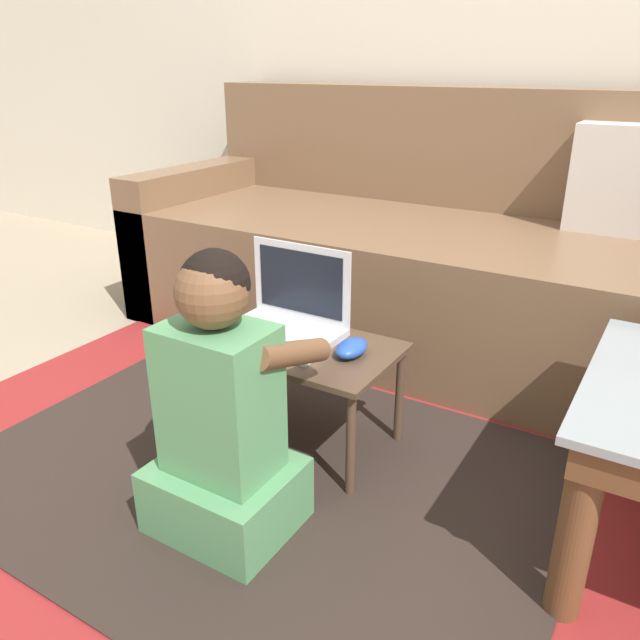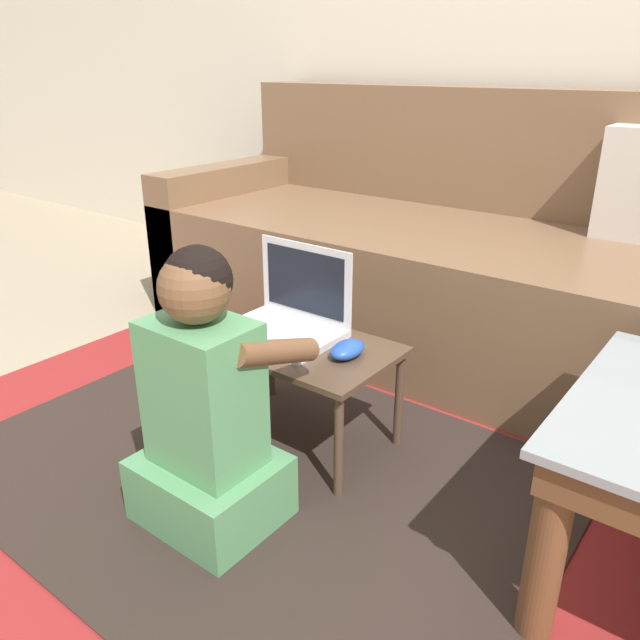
# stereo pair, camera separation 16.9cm
# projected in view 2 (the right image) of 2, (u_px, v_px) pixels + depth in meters

# --- Properties ---
(ground_plane) EXTENTS (16.00, 16.00, 0.00)m
(ground_plane) POSITION_uv_depth(u_px,v_px,m) (280.00, 476.00, 1.66)
(ground_plane) COLOR gray
(area_rug) EXTENTS (2.15, 1.57, 0.01)m
(area_rug) POSITION_uv_depth(u_px,v_px,m) (255.00, 470.00, 1.67)
(area_rug) COLOR maroon
(area_rug) RESTS_ON ground_plane
(couch) EXTENTS (2.16, 0.94, 0.93)m
(couch) POSITION_uv_depth(u_px,v_px,m) (439.00, 258.00, 2.40)
(couch) COLOR brown
(couch) RESTS_ON ground_plane
(laptop_desk) EXTENTS (0.53, 0.33, 0.31)m
(laptop_desk) POSITION_uv_depth(u_px,v_px,m) (299.00, 356.00, 1.71)
(laptop_desk) COLOR #4C3828
(laptop_desk) RESTS_ON ground_plane
(laptop) EXTENTS (0.32, 0.23, 0.24)m
(laptop) POSITION_uv_depth(u_px,v_px,m) (286.00, 320.00, 1.75)
(laptop) COLOR silver
(laptop) RESTS_ON laptop_desk
(computer_mouse) EXTENTS (0.07, 0.11, 0.04)m
(computer_mouse) POSITION_uv_depth(u_px,v_px,m) (348.00, 349.00, 1.61)
(computer_mouse) COLOR #234CB2
(computer_mouse) RESTS_ON laptop_desk
(person_seated) EXTENTS (0.31, 0.38, 0.68)m
(person_seated) POSITION_uv_depth(u_px,v_px,m) (207.00, 411.00, 1.40)
(person_seated) COLOR #518E5B
(person_seated) RESTS_ON ground_plane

